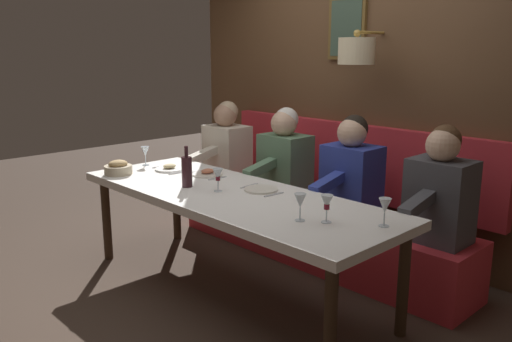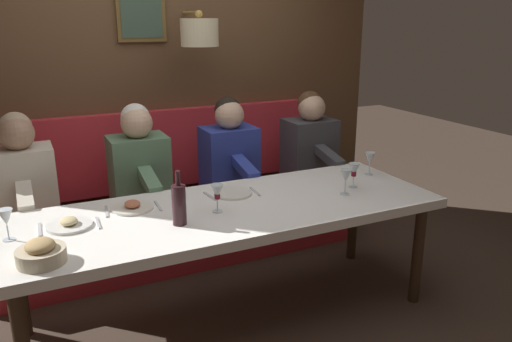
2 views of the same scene
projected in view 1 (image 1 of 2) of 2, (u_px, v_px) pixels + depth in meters
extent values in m
plane|color=#423328|center=(232.00, 291.00, 3.83)|extent=(12.00, 12.00, 0.00)
cube|color=white|center=(231.00, 197.00, 3.67)|extent=(0.90, 2.54, 0.06)
cylinder|color=#352416|center=(330.00, 324.00, 2.70)|extent=(0.07, 0.07, 0.68)
cylinder|color=#352416|center=(107.00, 220.00, 4.35)|extent=(0.07, 0.07, 0.68)
cylinder|color=#352416|center=(403.00, 283.00, 3.17)|extent=(0.07, 0.07, 0.68)
cylinder|color=#352416|center=(176.00, 203.00, 4.82)|extent=(0.07, 0.07, 0.68)
cube|color=red|center=(312.00, 233.00, 4.38)|extent=(0.52, 2.74, 0.45)
cube|color=brown|center=(361.00, 81.00, 4.50)|extent=(0.10, 3.94, 2.90)
cube|color=red|center=(351.00, 160.00, 4.60)|extent=(0.10, 2.74, 0.64)
cube|color=brown|center=(347.00, 28.00, 4.44)|extent=(0.04, 0.37, 0.52)
cube|color=#384C3D|center=(346.00, 28.00, 4.43)|extent=(0.01, 0.31, 0.46)
cylinder|color=#A37F38|center=(371.00, 33.00, 4.10)|extent=(0.35, 0.02, 0.02)
cylinder|color=beige|center=(356.00, 51.00, 4.01)|extent=(0.28, 0.28, 0.20)
sphere|color=#A37F38|center=(357.00, 33.00, 3.98)|extent=(0.06, 0.06, 0.06)
cube|color=#3D3D42|center=(440.00, 201.00, 3.50)|extent=(0.30, 0.40, 0.56)
sphere|color=#D1A889|center=(443.00, 145.00, 3.40)|extent=(0.22, 0.22, 0.22)
sphere|color=#4C331E|center=(446.00, 140.00, 3.41)|extent=(0.20, 0.20, 0.20)
cube|color=#3D3D42|center=(418.00, 204.00, 3.30)|extent=(0.33, 0.09, 0.14)
cube|color=#283893|center=(351.00, 182.00, 4.01)|extent=(0.30, 0.40, 0.56)
sphere|color=#D1A889|center=(352.00, 133.00, 3.91)|extent=(0.22, 0.22, 0.22)
sphere|color=black|center=(355.00, 128.00, 3.92)|extent=(0.20, 0.20, 0.20)
cube|color=#283893|center=(328.00, 183.00, 3.80)|extent=(0.33, 0.09, 0.14)
cube|color=#567A5B|center=(285.00, 167.00, 4.49)|extent=(0.30, 0.40, 0.56)
sphere|color=#D1A889|center=(284.00, 123.00, 4.40)|extent=(0.22, 0.22, 0.22)
sphere|color=silver|center=(286.00, 119.00, 4.41)|extent=(0.20, 0.20, 0.20)
cube|color=#567A5B|center=(261.00, 168.00, 4.29)|extent=(0.33, 0.09, 0.14)
cube|color=beige|center=(227.00, 155.00, 5.03)|extent=(0.30, 0.40, 0.56)
sphere|color=#A37A60|center=(225.00, 115.00, 4.93)|extent=(0.22, 0.22, 0.22)
sphere|color=tan|center=(227.00, 112.00, 4.94)|extent=(0.20, 0.20, 0.20)
cube|color=beige|center=(203.00, 155.00, 4.82)|extent=(0.33, 0.09, 0.14)
cylinder|color=silver|center=(261.00, 189.00, 3.72)|extent=(0.24, 0.24, 0.01)
cube|color=silver|center=(274.00, 194.00, 3.60)|extent=(0.17, 0.03, 0.01)
cube|color=silver|center=(249.00, 186.00, 3.84)|extent=(0.18, 0.03, 0.01)
cylinder|color=silver|center=(208.00, 174.00, 4.17)|extent=(0.24, 0.24, 0.01)
ellipsoid|color=#B76647|center=(208.00, 171.00, 4.17)|extent=(0.11, 0.09, 0.04)
cube|color=silver|center=(217.00, 178.00, 4.06)|extent=(0.17, 0.02, 0.01)
cube|color=silver|center=(199.00, 171.00, 4.29)|extent=(0.18, 0.04, 0.01)
cylinder|color=white|center=(170.00, 169.00, 4.35)|extent=(0.24, 0.24, 0.01)
ellipsoid|color=#D1BC84|center=(170.00, 166.00, 4.35)|extent=(0.11, 0.09, 0.04)
cube|color=silver|center=(178.00, 173.00, 4.24)|extent=(0.17, 0.02, 0.01)
cube|color=silver|center=(162.00, 166.00, 4.47)|extent=(0.18, 0.02, 0.01)
cylinder|color=silver|center=(300.00, 220.00, 3.07)|extent=(0.06, 0.06, 0.00)
cylinder|color=silver|center=(300.00, 214.00, 3.06)|extent=(0.01, 0.01, 0.07)
cone|color=silver|center=(300.00, 201.00, 3.04)|extent=(0.07, 0.07, 0.08)
cylinder|color=silver|center=(326.00, 222.00, 3.04)|extent=(0.06, 0.06, 0.00)
cylinder|color=silver|center=(326.00, 216.00, 3.03)|extent=(0.01, 0.01, 0.07)
cone|color=silver|center=(327.00, 202.00, 3.01)|extent=(0.07, 0.07, 0.08)
cylinder|color=maroon|center=(327.00, 207.00, 3.02)|extent=(0.03, 0.03, 0.03)
cylinder|color=silver|center=(384.00, 226.00, 2.97)|extent=(0.06, 0.06, 0.00)
cylinder|color=silver|center=(384.00, 219.00, 2.96)|extent=(0.01, 0.01, 0.07)
cone|color=silver|center=(385.00, 206.00, 2.94)|extent=(0.07, 0.07, 0.08)
cylinder|color=silver|center=(218.00, 191.00, 3.70)|extent=(0.06, 0.06, 0.00)
cylinder|color=silver|center=(218.00, 186.00, 3.69)|extent=(0.01, 0.01, 0.07)
cone|color=silver|center=(218.00, 174.00, 3.67)|extent=(0.07, 0.07, 0.08)
cylinder|color=maroon|center=(218.00, 179.00, 3.68)|extent=(0.03, 0.03, 0.03)
cylinder|color=silver|center=(146.00, 165.00, 4.53)|extent=(0.06, 0.06, 0.00)
cylinder|color=silver|center=(146.00, 161.00, 4.52)|extent=(0.01, 0.01, 0.07)
cone|color=silver|center=(145.00, 151.00, 4.50)|extent=(0.07, 0.07, 0.08)
cylinder|color=#33191E|center=(187.00, 172.00, 3.80)|extent=(0.08, 0.08, 0.22)
cylinder|color=#33191E|center=(186.00, 152.00, 3.76)|extent=(0.03, 0.03, 0.08)
cylinder|color=beige|center=(118.00, 170.00, 4.20)|extent=(0.22, 0.22, 0.07)
ellipsoid|color=tan|center=(118.00, 164.00, 4.19)|extent=(0.15, 0.13, 0.06)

